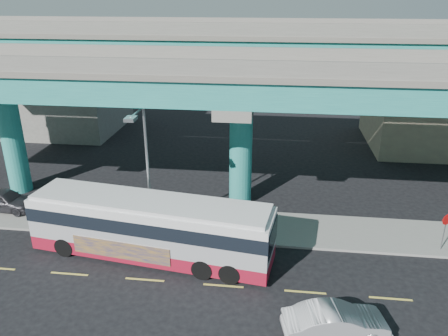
# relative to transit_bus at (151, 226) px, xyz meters

# --- Properties ---
(ground) EXTENTS (120.00, 120.00, 0.00)m
(ground) POSITION_rel_transit_bus_xyz_m (4.19, -1.88, -1.86)
(ground) COLOR black
(ground) RESTS_ON ground
(sidewalk) EXTENTS (70.00, 4.00, 0.15)m
(sidewalk) POSITION_rel_transit_bus_xyz_m (4.19, 3.62, -1.79)
(sidewalk) COLOR gray
(sidewalk) RESTS_ON ground
(lane_markings) EXTENTS (58.00, 0.12, 0.01)m
(lane_markings) POSITION_rel_transit_bus_xyz_m (4.19, -2.18, -1.86)
(lane_markings) COLOR #D8C64C
(lane_markings) RESTS_ON ground
(viaduct) EXTENTS (52.00, 12.40, 11.70)m
(viaduct) POSITION_rel_transit_bus_xyz_m (4.19, 7.22, 7.28)
(viaduct) COLOR #207C78
(viaduct) RESTS_ON ground
(building_concrete) EXTENTS (12.00, 10.00, 9.00)m
(building_concrete) POSITION_rel_transit_bus_xyz_m (-15.81, 22.12, 2.64)
(building_concrete) COLOR gray
(building_concrete) RESTS_ON ground
(transit_bus) EXTENTS (13.48, 4.67, 3.40)m
(transit_bus) POSITION_rel_transit_bus_xyz_m (0.00, 0.00, 0.00)
(transit_bus) COLOR maroon
(transit_bus) RESTS_ON ground
(sedan) EXTENTS (3.35, 5.03, 1.45)m
(sedan) POSITION_rel_transit_bus_xyz_m (9.26, -4.98, -1.14)
(sedan) COLOR #B7B7BC
(sedan) RESTS_ON ground
(parked_car) EXTENTS (2.24, 4.42, 1.43)m
(parked_car) POSITION_rel_transit_bus_xyz_m (-10.99, 3.81, -1.00)
(parked_car) COLOR #2F2F34
(parked_car) RESTS_ON sidewalk
(street_lamp) EXTENTS (0.50, 2.56, 7.87)m
(street_lamp) POSITION_rel_transit_bus_xyz_m (-0.61, 1.55, 3.39)
(street_lamp) COLOR gray
(street_lamp) RESTS_ON sidewalk
(stop_sign) EXTENTS (0.60, 0.35, 2.24)m
(stop_sign) POSITION_rel_transit_bus_xyz_m (15.84, 2.30, -0.13)
(stop_sign) COLOR gray
(stop_sign) RESTS_ON sidewalk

